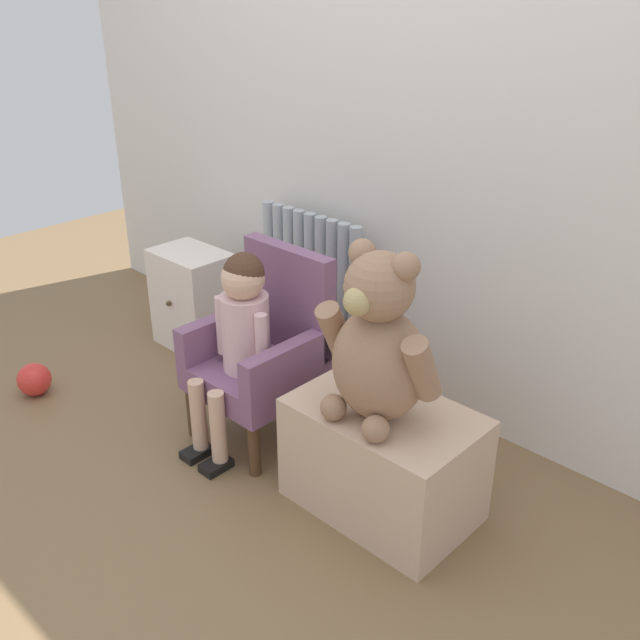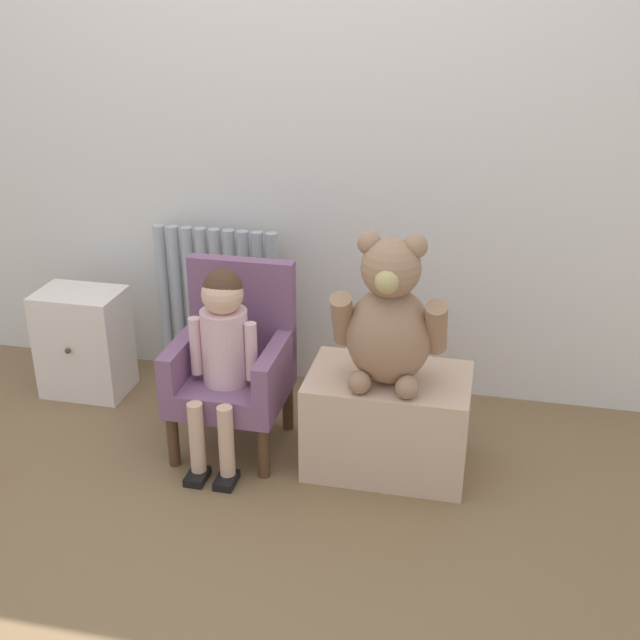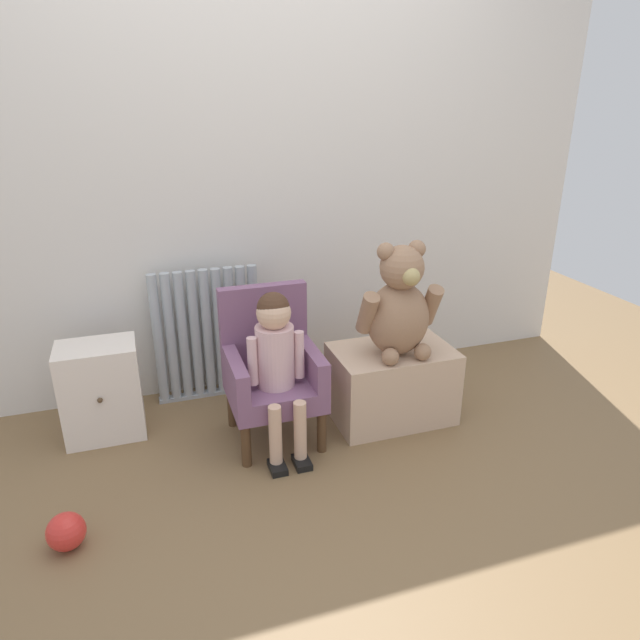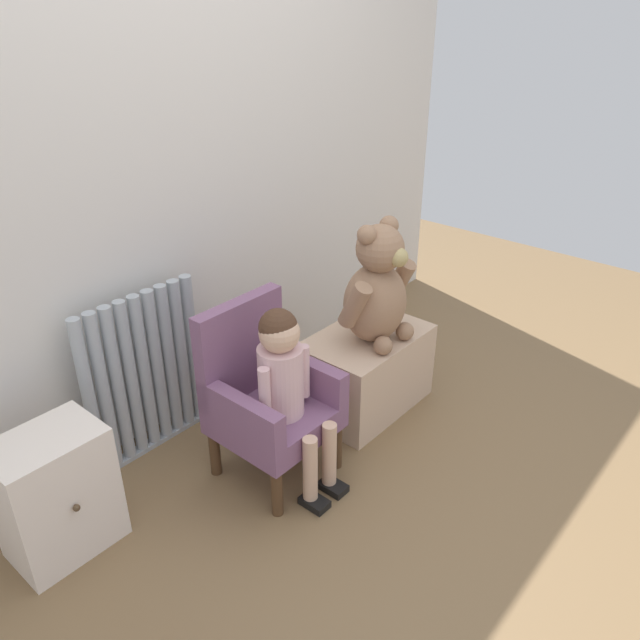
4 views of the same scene
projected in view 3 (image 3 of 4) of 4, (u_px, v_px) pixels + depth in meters
name	position (u px, v px, depth m)	size (l,w,h in m)	color
ground_plane	(330.00, 505.00, 2.26)	(6.00, 6.00, 0.00)	brown
back_wall	(254.00, 162.00, 2.85)	(3.80, 0.05, 2.40)	silver
radiator	(208.00, 335.00, 2.96)	(0.56, 0.05, 0.70)	#A3ACB3
small_dresser	(101.00, 391.00, 2.65)	(0.35, 0.27, 0.46)	silver
child_armchair	(271.00, 368.00, 2.62)	(0.41, 0.41, 0.70)	#7B5273
child_figure	(276.00, 350.00, 2.47)	(0.25, 0.35, 0.74)	beige
low_bench	(391.00, 383.00, 2.82)	(0.58, 0.38, 0.37)	#CCAB8E
large_teddy_bear	(399.00, 306.00, 2.62)	(0.39, 0.28, 0.54)	#987256
toy_ball	(66.00, 532.00, 2.03)	(0.14, 0.14, 0.14)	red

